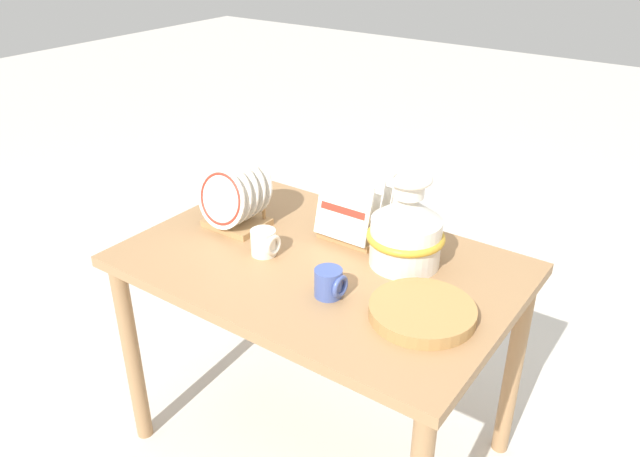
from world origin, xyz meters
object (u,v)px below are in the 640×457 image
object	(u,v)px
dish_rack_square_plates	(353,216)
wicker_charger_stack	(422,312)
mug_cobalt_glaze	(330,283)
dish_rack_round_plates	(234,202)
mug_cream_glaze	(265,243)
ceramic_vase	(406,229)

from	to	relation	value
dish_rack_square_plates	wicker_charger_stack	world-z (taller)	dish_rack_square_plates
dish_rack_square_plates	mug_cobalt_glaze	distance (m)	0.37
dish_rack_round_plates	wicker_charger_stack	distance (m)	0.77
mug_cream_glaze	mug_cobalt_glaze	size ratio (longest dim) A/B	1.00
dish_rack_round_plates	dish_rack_square_plates	bearing A→B (deg)	25.89
dish_rack_round_plates	mug_cobalt_glaze	size ratio (longest dim) A/B	2.58
ceramic_vase	mug_cobalt_glaze	xyz separation A→B (m)	(-0.08, -0.28, -0.08)
wicker_charger_stack	mug_cream_glaze	world-z (taller)	mug_cream_glaze
wicker_charger_stack	ceramic_vase	bearing A→B (deg)	128.36
ceramic_vase	wicker_charger_stack	xyz separation A→B (m)	(0.17, -0.22, -0.10)
dish_rack_square_plates	wicker_charger_stack	bearing A→B (deg)	-35.17
dish_rack_round_plates	mug_cream_glaze	distance (m)	0.23
dish_rack_round_plates	mug_cobalt_glaze	xyz separation A→B (m)	(0.50, -0.16, -0.05)
dish_rack_square_plates	wicker_charger_stack	size ratio (longest dim) A/B	0.76
ceramic_vase	mug_cobalt_glaze	size ratio (longest dim) A/B	3.33
ceramic_vase	dish_rack_round_plates	distance (m)	0.60
dish_rack_round_plates	dish_rack_square_plates	size ratio (longest dim) A/B	1.04
ceramic_vase	wicker_charger_stack	size ratio (longest dim) A/B	1.01
wicker_charger_stack	mug_cobalt_glaze	bearing A→B (deg)	-167.50
ceramic_vase	wicker_charger_stack	bearing A→B (deg)	-51.64
ceramic_vase	mug_cream_glaze	distance (m)	0.44
ceramic_vase	dish_rack_square_plates	distance (m)	0.24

